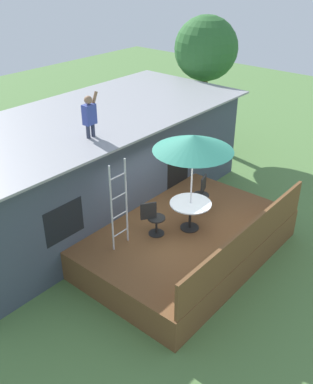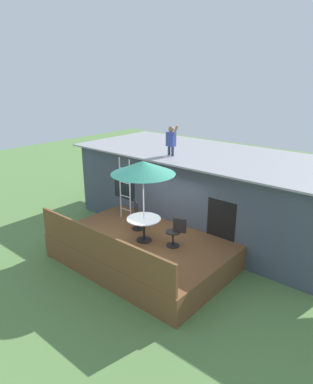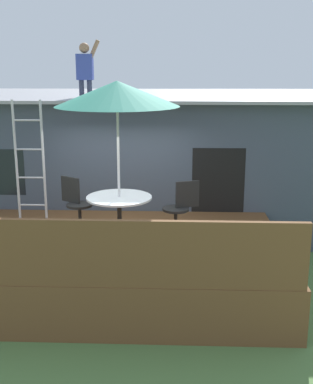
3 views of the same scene
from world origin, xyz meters
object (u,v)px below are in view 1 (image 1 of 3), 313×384
object	(u,v)px
person_figure	(90,114)
patio_chair_left	(154,219)
patio_chair_right	(202,194)
patio_table	(190,208)
patio_umbrella	(193,143)
step_ladder	(119,206)
backyard_tree	(206,49)

from	to	relation	value
person_figure	patio_chair_left	size ratio (longest dim) A/B	1.21
person_figure	patio_chair_right	world-z (taller)	person_figure
patio_table	patio_umbrella	size ratio (longest dim) A/B	0.41
step_ladder	patio_chair_left	bearing A→B (deg)	-20.04
patio_chair_right	backyard_tree	bearing A→B (deg)	-164.04
person_figure	patio_chair_left	world-z (taller)	person_figure
patio_chair_right	person_figure	bearing A→B (deg)	-67.49
patio_chair_right	step_ladder	bearing A→B (deg)	-29.75
patio_table	patio_umbrella	distance (m)	1.76
patio_chair_left	patio_chair_right	world-z (taller)	same
patio_umbrella	person_figure	size ratio (longest dim) A/B	2.29
person_figure	backyard_tree	bearing A→B (deg)	12.42
patio_chair_right	backyard_tree	world-z (taller)	backyard_tree
patio_umbrella	patio_chair_right	bearing A→B (deg)	18.73
step_ladder	patio_chair_left	size ratio (longest dim) A/B	2.39
patio_table	backyard_tree	size ratio (longest dim) A/B	0.21
patio_umbrella	step_ladder	distance (m)	2.23
patio_umbrella	person_figure	bearing A→B (deg)	110.24
patio_table	step_ladder	world-z (taller)	step_ladder
person_figure	patio_chair_left	bearing A→B (deg)	-86.65
patio_table	step_ladder	size ratio (longest dim) A/B	0.47
patio_umbrella	backyard_tree	distance (m)	7.59
patio_table	backyard_tree	xyz separation A→B (m)	(6.38, 4.07, 2.38)
patio_chair_left	backyard_tree	world-z (taller)	backyard_tree
patio_chair_left	backyard_tree	xyz separation A→B (m)	(7.17, 3.55, 2.51)
patio_chair_left	patio_table	bearing A→B (deg)	0.00
patio_table	person_figure	size ratio (longest dim) A/B	0.94
patio_table	backyard_tree	world-z (taller)	backyard_tree
backyard_tree	patio_table	bearing A→B (deg)	-147.43
patio_table	patio_umbrella	xyz separation A→B (m)	(-0.00, 0.00, 1.76)
person_figure	patio_chair_right	xyz separation A→B (m)	(1.88, -2.14, -2.28)
patio_table	patio_chair_left	world-z (taller)	patio_chair_left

